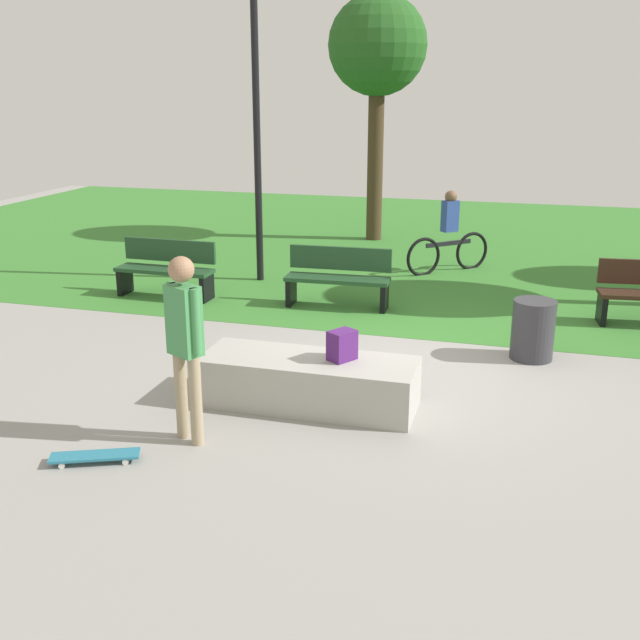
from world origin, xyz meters
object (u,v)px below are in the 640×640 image
object	(u,v)px
cyclist_on_bicycle	(449,238)
park_bench_near_path	(338,276)
lamp_post	(256,103)
trash_bin	(533,330)
backpack_on_ledge	(342,345)
tree_tall_oak	(378,50)
concrete_ledge	(309,382)
park_bench_far_left	(166,267)
skater_performing_trick	(185,335)
skateboard_by_ledge	(95,456)

from	to	relation	value
cyclist_on_bicycle	park_bench_near_path	bearing A→B (deg)	-116.63
lamp_post	trash_bin	xyz separation A→B (m)	(4.66, -2.82, -2.62)
backpack_on_ledge	tree_tall_oak	distance (m)	9.74
concrete_ledge	park_bench_far_left	size ratio (longest dim) A/B	1.43
park_bench_near_path	tree_tall_oak	size ratio (longest dim) A/B	0.32
skater_performing_trick	lamp_post	bearing A→B (deg)	103.95
skater_performing_trick	park_bench_far_left	world-z (taller)	skater_performing_trick
skateboard_by_ledge	tree_tall_oak	xyz separation A→B (m)	(0.31, 10.87, 3.92)
backpack_on_ledge	park_bench_far_left	world-z (taller)	park_bench_far_left
skateboard_by_ledge	tree_tall_oak	distance (m)	11.56
trash_bin	cyclist_on_bicycle	xyz separation A→B (m)	(-1.55, 4.34, 0.25)
concrete_ledge	backpack_on_ledge	world-z (taller)	backpack_on_ledge
skateboard_by_ledge	cyclist_on_bicycle	world-z (taller)	cyclist_on_bicycle
backpack_on_ledge	skater_performing_trick	bearing A→B (deg)	166.89
park_bench_near_path	cyclist_on_bicycle	size ratio (longest dim) A/B	1.07
skater_performing_trick	cyclist_on_bicycle	xyz separation A→B (m)	(1.60, 7.60, -0.45)
concrete_ledge	skateboard_by_ledge	distance (m)	2.34
skater_performing_trick	park_bench_near_path	bearing A→B (deg)	87.36
skateboard_by_ledge	trash_bin	xyz separation A→B (m)	(3.79, 3.91, 0.31)
skateboard_by_ledge	tree_tall_oak	size ratio (longest dim) A/B	0.16
concrete_ledge	tree_tall_oak	world-z (taller)	tree_tall_oak
backpack_on_ledge	skater_performing_trick	distance (m)	1.74
tree_tall_oak	cyclist_on_bicycle	size ratio (longest dim) A/B	3.37
tree_tall_oak	trash_bin	size ratio (longest dim) A/B	6.77
backpack_on_ledge	skater_performing_trick	size ratio (longest dim) A/B	0.18
lamp_post	trash_bin	world-z (taller)	lamp_post
tree_tall_oak	lamp_post	distance (m)	4.41
skater_performing_trick	park_bench_near_path	size ratio (longest dim) A/B	1.13
concrete_ledge	skateboard_by_ledge	world-z (taller)	concrete_ledge
lamp_post	cyclist_on_bicycle	world-z (taller)	lamp_post
skateboard_by_ledge	trash_bin	distance (m)	5.46
skater_performing_trick	park_bench_near_path	world-z (taller)	skater_performing_trick
skateboard_by_ledge	park_bench_far_left	bearing A→B (deg)	110.12
park_bench_near_path	lamp_post	size ratio (longest dim) A/B	0.32
skater_performing_trick	trash_bin	size ratio (longest dim) A/B	2.41
concrete_ledge	skater_performing_trick	size ratio (longest dim) A/B	1.26
trash_bin	cyclist_on_bicycle	world-z (taller)	cyclist_on_bicycle
concrete_ledge	skateboard_by_ledge	bearing A→B (deg)	-130.26
lamp_post	trash_bin	size ratio (longest dim) A/B	6.68
park_bench_near_path	lamp_post	xyz separation A→B (m)	(-1.74, 1.23, 2.52)
trash_bin	concrete_ledge	bearing A→B (deg)	-136.98
concrete_ledge	tree_tall_oak	xyz separation A→B (m)	(-1.20, 9.09, 3.72)
backpack_on_ledge	trash_bin	bearing A→B (deg)	-10.82
backpack_on_ledge	cyclist_on_bicycle	xyz separation A→B (m)	(0.39, 6.41, -0.05)
park_bench_near_path	concrete_ledge	bearing A→B (deg)	-80.30
backpack_on_ledge	lamp_post	xyz separation A→B (m)	(-2.72, 4.89, 2.31)
park_bench_near_path	park_bench_far_left	bearing A→B (deg)	-176.16
concrete_ledge	park_bench_near_path	bearing A→B (deg)	99.70
tree_tall_oak	cyclist_on_bicycle	world-z (taller)	tree_tall_oak
skateboard_by_ledge	park_bench_near_path	bearing A→B (deg)	81.02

